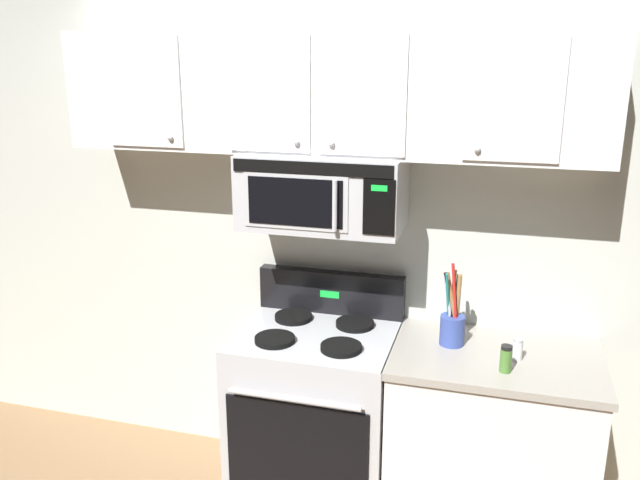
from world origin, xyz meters
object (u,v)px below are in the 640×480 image
object	(u,v)px
over_range_microwave	(323,191)
utensil_crock_blue	(452,323)
stove_range	(316,413)
spice_jar	(506,359)
salt_shaker	(517,349)

from	to	relation	value
over_range_microwave	utensil_crock_blue	world-z (taller)	over_range_microwave
stove_range	spice_jar	distance (m)	1.02
stove_range	over_range_microwave	size ratio (longest dim) A/B	1.47
stove_range	spice_jar	size ratio (longest dim) A/B	9.39
over_range_microwave	spice_jar	distance (m)	1.11
utensil_crock_blue	spice_jar	distance (m)	0.33
utensil_crock_blue	spice_jar	bearing A→B (deg)	-41.39
stove_range	utensil_crock_blue	bearing A→B (deg)	5.07
over_range_microwave	spice_jar	xyz separation A→B (m)	(0.88, -0.27, -0.62)
salt_shaker	spice_jar	distance (m)	0.14
utensil_crock_blue	over_range_microwave	bearing A→B (deg)	174.61
salt_shaker	stove_range	bearing A→B (deg)	178.36
over_range_microwave	utensil_crock_blue	bearing A→B (deg)	-5.39
salt_shaker	over_range_microwave	bearing A→B (deg)	171.24
stove_range	salt_shaker	world-z (taller)	stove_range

